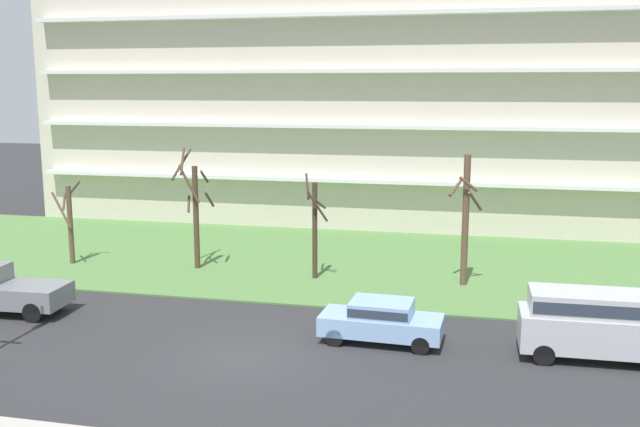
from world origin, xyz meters
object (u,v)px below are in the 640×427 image
object	(u,v)px
tree_right	(465,218)
sedan_blue_near_left	(381,319)
tree_center	(315,227)
tree_left	(195,208)
tree_far_left	(70,222)
van_silver_center_right	(599,320)

from	to	relation	value
tree_right	sedan_blue_near_left	size ratio (longest dim) A/B	1.38
tree_center	sedan_blue_near_left	size ratio (longest dim) A/B	1.15
tree_left	sedan_blue_near_left	bearing A→B (deg)	-38.22
tree_far_left	tree_center	size ratio (longest dim) A/B	0.86
tree_far_left	tree_left	distance (m)	6.81
tree_right	van_silver_center_right	size ratio (longest dim) A/B	1.18
tree_left	tree_right	size ratio (longest dim) A/B	1.00
tree_center	tree_right	bearing A→B (deg)	3.32
tree_far_left	tree_center	distance (m)	13.04
tree_far_left	tree_left	xyz separation A→B (m)	(6.73, 0.52, 0.89)
tree_left	van_silver_center_right	size ratio (longest dim) A/B	1.18
tree_left	tree_center	xyz separation A→B (m)	(6.31, -0.58, -0.57)
sedan_blue_near_left	van_silver_center_right	bearing A→B (deg)	-177.47
tree_far_left	tree_left	bearing A→B (deg)	4.46
tree_left	tree_center	distance (m)	6.36
tree_left	sedan_blue_near_left	xyz separation A→B (m)	(10.60, -8.35, -2.30)
tree_left	van_silver_center_right	xyz separation A→B (m)	(18.01, -8.35, -1.78)
tree_left	tree_center	size ratio (longest dim) A/B	1.20
tree_far_left	tree_left	world-z (taller)	tree_left
tree_far_left	tree_right	bearing A→B (deg)	1.01
tree_left	tree_right	world-z (taller)	tree_left
tree_right	van_silver_center_right	xyz separation A→B (m)	(4.69, -8.17, -1.83)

